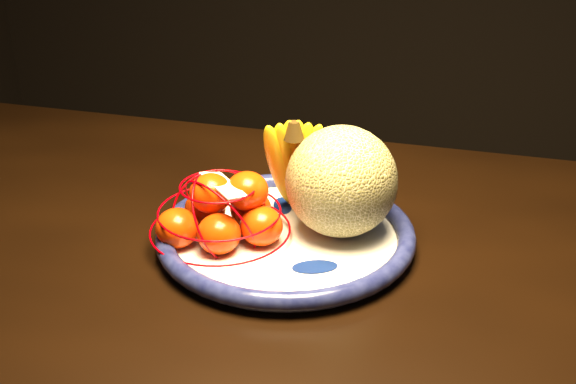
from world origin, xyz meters
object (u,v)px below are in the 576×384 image
(dining_table, at_px, (247,343))
(banana_bunch, at_px, (292,160))
(mandarin_bag, at_px, (224,214))
(fruit_bowl, at_px, (286,235))
(cantaloupe, at_px, (341,181))

(dining_table, height_order, banana_bunch, banana_bunch)
(dining_table, relative_size, mandarin_bag, 7.75)
(fruit_bowl, bearing_deg, dining_table, -100.81)
(banana_bunch, bearing_deg, dining_table, -113.43)
(banana_bunch, distance_m, mandarin_bag, 0.12)
(dining_table, height_order, mandarin_bag, mandarin_bag)
(mandarin_bag, bearing_deg, dining_table, -54.32)
(fruit_bowl, bearing_deg, mandarin_bag, -159.93)
(cantaloupe, bearing_deg, banana_bunch, 157.53)
(dining_table, relative_size, fruit_bowl, 4.92)
(fruit_bowl, relative_size, cantaloupe, 2.34)
(banana_bunch, bearing_deg, fruit_bowl, -101.39)
(fruit_bowl, relative_size, banana_bunch, 2.15)
(dining_table, relative_size, cantaloupe, 11.50)
(fruit_bowl, distance_m, cantaloupe, 0.10)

